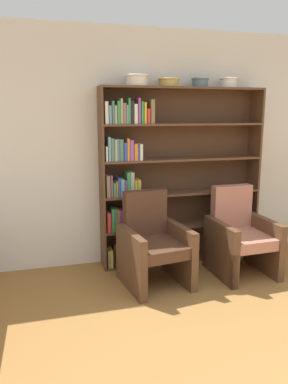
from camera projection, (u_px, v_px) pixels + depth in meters
wall_back at (174, 148)px, 4.59m from camera, size 12.00×0.06×2.75m
bookshelf at (165, 178)px, 4.45m from camera, size 1.96×0.30×2.09m
bowl_cream at (137, 80)px, 4.12m from camera, size 0.27×0.27×0.12m
bowl_slate at (169, 82)px, 4.22m from camera, size 0.25×0.25×0.09m
bowl_copper at (200, 82)px, 4.32m from camera, size 0.20×0.20×0.11m
bowl_olive at (229, 82)px, 4.41m from camera, size 0.21×0.21×0.12m
armchair_leather at (153, 245)px, 3.97m from camera, size 0.73×0.76×0.97m
armchair_cushioned at (240, 237)px, 4.24m from camera, size 0.66×0.70×0.97m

